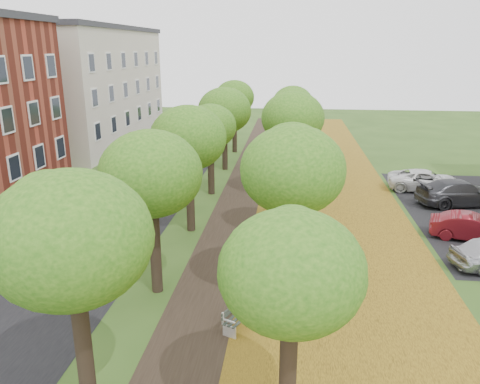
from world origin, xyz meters
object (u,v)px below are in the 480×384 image
(bench, at_px, (240,314))
(car_red, at_px, (472,228))
(car_grey, at_px, (461,193))
(car_white, at_px, (426,181))

(bench, height_order, car_red, car_red)
(bench, distance_m, car_grey, 17.34)
(car_grey, height_order, car_white, car_grey)
(car_grey, bearing_deg, bench, 127.63)
(car_grey, xyz_separation_m, car_white, (-1.16, 2.68, -0.08))
(car_grey, distance_m, car_white, 2.92)
(car_red, xyz_separation_m, car_grey, (1.16, 5.21, 0.11))
(bench, bearing_deg, car_red, -26.61)
(car_red, bearing_deg, car_white, 15.48)
(bench, relative_size, car_white, 0.36)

